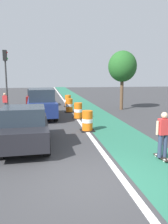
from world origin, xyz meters
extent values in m
plane|color=#38383A|center=(0.00, 0.00, 0.00)|extent=(100.00, 100.00, 0.00)
cube|color=#286B51|center=(2.40, 12.00, 0.00)|extent=(2.50, 80.00, 0.01)
cube|color=silver|center=(0.90, 12.00, 0.01)|extent=(0.20, 80.00, 0.01)
cube|color=black|center=(2.79, 1.19, 0.07)|extent=(0.27, 0.81, 0.02)
cylinder|color=silver|center=(2.70, 1.44, 0.06)|extent=(0.05, 0.11, 0.11)
cylinder|color=silver|center=(2.85, 1.45, 0.06)|extent=(0.05, 0.11, 0.11)
cylinder|color=silver|center=(2.74, 0.92, 0.06)|extent=(0.05, 0.11, 0.11)
cylinder|color=silver|center=(2.89, 0.93, 0.06)|extent=(0.05, 0.11, 0.11)
cylinder|color=#2D3851|center=(2.69, 1.18, 0.49)|extent=(0.15, 0.15, 0.82)
cylinder|color=#2D3851|center=(2.89, 1.19, 0.49)|extent=(0.15, 0.15, 0.82)
cube|color=red|center=(2.79, 1.19, 1.18)|extent=(0.37, 0.24, 0.56)
cylinder|color=beige|center=(2.56, 1.17, 1.15)|extent=(0.09, 0.09, 0.48)
sphere|color=beige|center=(2.79, 1.19, 1.58)|extent=(0.22, 0.22, 0.22)
cube|color=black|center=(-2.08, 3.50, 0.70)|extent=(1.97, 4.15, 0.72)
cube|color=#232D38|center=(-2.07, 3.25, 1.38)|extent=(1.67, 1.77, 0.64)
cylinder|color=black|center=(-2.94, 4.74, 0.34)|extent=(0.30, 0.69, 0.68)
cylinder|color=black|center=(-1.30, 4.79, 0.34)|extent=(0.30, 0.69, 0.68)
cylinder|color=black|center=(-1.22, 2.25, 0.34)|extent=(0.30, 0.69, 0.68)
cube|color=navy|center=(-1.51, 9.81, 0.79)|extent=(2.09, 4.70, 0.90)
cube|color=#232D38|center=(-1.51, 9.81, 1.64)|extent=(1.78, 2.94, 0.80)
cylinder|color=black|center=(-2.41, 11.18, 0.34)|extent=(0.32, 0.69, 0.68)
cylinder|color=black|center=(-0.77, 11.28, 0.34)|extent=(0.32, 0.69, 0.68)
cylinder|color=black|center=(-2.25, 8.34, 0.34)|extent=(0.32, 0.69, 0.68)
cylinder|color=black|center=(-0.61, 8.43, 0.34)|extent=(0.32, 0.69, 0.68)
cube|color=maroon|center=(-2.05, 16.28, 0.70)|extent=(1.89, 4.12, 0.72)
cube|color=#232D38|center=(-2.05, 16.03, 1.38)|extent=(1.64, 1.74, 0.64)
cylinder|color=black|center=(-2.89, 17.54, 0.34)|extent=(0.29, 0.68, 0.68)
cylinder|color=black|center=(-1.25, 17.56, 0.34)|extent=(0.29, 0.68, 0.68)
cylinder|color=black|center=(-2.86, 15.00, 0.34)|extent=(0.29, 0.68, 0.68)
cylinder|color=black|center=(-1.22, 15.02, 0.34)|extent=(0.29, 0.68, 0.68)
cylinder|color=orange|center=(0.95, 5.63, 0.25)|extent=(0.56, 0.56, 0.42)
cylinder|color=white|center=(0.95, 5.63, 0.57)|extent=(0.57, 0.57, 0.21)
cylinder|color=orange|center=(0.95, 5.63, 0.88)|extent=(0.56, 0.56, 0.42)
cube|color=black|center=(0.95, 5.63, 0.02)|extent=(0.73, 0.73, 0.04)
cylinder|color=orange|center=(0.96, 9.11, 0.25)|extent=(0.56, 0.56, 0.42)
cylinder|color=white|center=(0.96, 9.11, 0.57)|extent=(0.57, 0.57, 0.21)
cylinder|color=orange|center=(0.96, 9.11, 0.88)|extent=(0.56, 0.56, 0.42)
cube|color=black|center=(0.96, 9.11, 0.02)|extent=(0.73, 0.73, 0.04)
cylinder|color=orange|center=(0.64, 11.91, 0.25)|extent=(0.56, 0.56, 0.42)
cylinder|color=white|center=(0.64, 11.91, 0.57)|extent=(0.57, 0.57, 0.21)
cylinder|color=orange|center=(0.64, 11.91, 0.88)|extent=(0.56, 0.56, 0.42)
cube|color=black|center=(0.64, 11.91, 0.02)|extent=(0.73, 0.73, 0.04)
cylinder|color=orange|center=(0.87, 15.26, 0.25)|extent=(0.56, 0.56, 0.42)
cylinder|color=white|center=(0.87, 15.26, 0.57)|extent=(0.57, 0.57, 0.21)
cylinder|color=orange|center=(0.87, 15.26, 0.88)|extent=(0.56, 0.56, 0.42)
cube|color=black|center=(0.87, 15.26, 0.02)|extent=(0.73, 0.73, 0.04)
cylinder|color=#2D2D2D|center=(-4.60, 14.81, 2.10)|extent=(0.14, 0.14, 4.20)
cube|color=black|center=(-4.60, 14.81, 4.65)|extent=(0.32, 0.32, 0.90)
sphere|color=red|center=(-4.43, 14.81, 4.91)|extent=(0.16, 0.16, 0.16)
sphere|color=green|center=(-4.43, 14.81, 4.39)|extent=(0.16, 0.16, 0.16)
cylinder|color=#33333D|center=(-4.32, 12.08, 0.43)|extent=(0.20, 0.20, 0.86)
cube|color=red|center=(-4.32, 12.08, 1.13)|extent=(0.34, 0.20, 0.54)
sphere|color=tan|center=(-4.32, 12.08, 1.51)|extent=(0.20, 0.20, 0.20)
cylinder|color=brown|center=(5.27, 12.53, 1.30)|extent=(0.28, 0.28, 2.60)
ellipsoid|color=#235B23|center=(5.27, 12.53, 3.70)|extent=(2.40, 2.40, 2.60)
camera|label=1|loc=(-1.18, -5.65, 2.92)|focal=35.33mm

